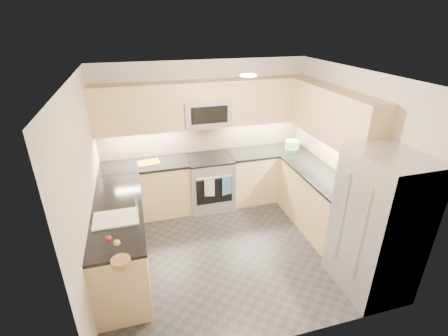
# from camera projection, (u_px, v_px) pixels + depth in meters

# --- Properties ---
(floor) EXTENTS (3.60, 3.20, 0.00)m
(floor) POSITION_uv_depth(u_px,v_px,m) (230.00, 247.00, 4.83)
(floor) COLOR #26262C
(floor) RESTS_ON ground
(ceiling) EXTENTS (3.60, 3.20, 0.02)m
(ceiling) POSITION_uv_depth(u_px,v_px,m) (232.00, 75.00, 3.77)
(ceiling) COLOR beige
(ceiling) RESTS_ON wall_back
(wall_back) EXTENTS (3.60, 0.02, 2.50)m
(wall_back) POSITION_uv_depth(u_px,v_px,m) (205.00, 134.00, 5.69)
(wall_back) COLOR beige
(wall_back) RESTS_ON floor
(wall_front) EXTENTS (3.60, 0.02, 2.50)m
(wall_front) POSITION_uv_depth(u_px,v_px,m) (283.00, 246.00, 2.90)
(wall_front) COLOR beige
(wall_front) RESTS_ON floor
(wall_left) EXTENTS (0.02, 3.20, 2.50)m
(wall_left) POSITION_uv_depth(u_px,v_px,m) (87.00, 190.00, 3.85)
(wall_left) COLOR beige
(wall_left) RESTS_ON floor
(wall_right) EXTENTS (0.02, 3.20, 2.50)m
(wall_right) POSITION_uv_depth(u_px,v_px,m) (349.00, 157.00, 4.74)
(wall_right) COLOR beige
(wall_right) RESTS_ON floor
(base_cab_back_left) EXTENTS (1.42, 0.60, 0.90)m
(base_cab_back_left) POSITION_uv_depth(u_px,v_px,m) (147.00, 190.00, 5.50)
(base_cab_back_left) COLOR #D5B880
(base_cab_back_left) RESTS_ON floor
(base_cab_back_right) EXTENTS (1.42, 0.60, 0.90)m
(base_cab_back_right) POSITION_uv_depth(u_px,v_px,m) (266.00, 175.00, 6.04)
(base_cab_back_right) COLOR #D5B880
(base_cab_back_right) RESTS_ON floor
(base_cab_right) EXTENTS (0.60, 1.70, 0.90)m
(base_cab_right) POSITION_uv_depth(u_px,v_px,m) (318.00, 202.00, 5.14)
(base_cab_right) COLOR #D5B880
(base_cab_right) RESTS_ON floor
(base_cab_peninsula) EXTENTS (0.60, 2.00, 0.90)m
(base_cab_peninsula) POSITION_uv_depth(u_px,v_px,m) (122.00, 240.00, 4.27)
(base_cab_peninsula) COLOR #D5B880
(base_cab_peninsula) RESTS_ON floor
(countertop_back_left) EXTENTS (1.42, 0.63, 0.04)m
(countertop_back_left) POSITION_uv_depth(u_px,v_px,m) (144.00, 165.00, 5.30)
(countertop_back_left) COLOR black
(countertop_back_left) RESTS_ON base_cab_back_left
(countertop_back_right) EXTENTS (1.42, 0.63, 0.04)m
(countertop_back_right) POSITION_uv_depth(u_px,v_px,m) (268.00, 151.00, 5.84)
(countertop_back_right) COLOR black
(countertop_back_right) RESTS_ON base_cab_back_right
(countertop_right) EXTENTS (0.63, 1.70, 0.04)m
(countertop_right) POSITION_uv_depth(u_px,v_px,m) (322.00, 176.00, 4.94)
(countertop_right) COLOR black
(countertop_right) RESTS_ON base_cab_right
(countertop_peninsula) EXTENTS (0.63, 2.00, 0.04)m
(countertop_peninsula) POSITION_uv_depth(u_px,v_px,m) (117.00, 210.00, 4.07)
(countertop_peninsula) COLOR black
(countertop_peninsula) RESTS_ON base_cab_peninsula
(upper_cab_back) EXTENTS (3.60, 0.35, 0.75)m
(upper_cab_back) POSITION_uv_depth(u_px,v_px,m) (206.00, 104.00, 5.30)
(upper_cab_back) COLOR #D5B880
(upper_cab_back) RESTS_ON wall_back
(upper_cab_right) EXTENTS (0.35, 1.95, 0.75)m
(upper_cab_right) POSITION_uv_depth(u_px,v_px,m) (333.00, 115.00, 4.69)
(upper_cab_right) COLOR #D5B880
(upper_cab_right) RESTS_ON wall_right
(backsplash_back) EXTENTS (3.60, 0.01, 0.51)m
(backsplash_back) POSITION_uv_depth(u_px,v_px,m) (205.00, 137.00, 5.71)
(backsplash_back) COLOR tan
(backsplash_back) RESTS_ON wall_back
(backsplash_right) EXTENTS (0.01, 2.30, 0.51)m
(backsplash_right) POSITION_uv_depth(u_px,v_px,m) (331.00, 150.00, 5.16)
(backsplash_right) COLOR tan
(backsplash_right) RESTS_ON wall_right
(gas_range) EXTENTS (0.76, 0.65, 0.91)m
(gas_range) POSITION_uv_depth(u_px,v_px,m) (210.00, 182.00, 5.75)
(gas_range) COLOR #A8ABB0
(gas_range) RESTS_ON floor
(range_cooktop) EXTENTS (0.76, 0.65, 0.03)m
(range_cooktop) POSITION_uv_depth(u_px,v_px,m) (209.00, 158.00, 5.55)
(range_cooktop) COLOR black
(range_cooktop) RESTS_ON gas_range
(oven_door_glass) EXTENTS (0.62, 0.02, 0.45)m
(oven_door_glass) POSITION_uv_depth(u_px,v_px,m) (214.00, 191.00, 5.46)
(oven_door_glass) COLOR black
(oven_door_glass) RESTS_ON gas_range
(oven_handle) EXTENTS (0.60, 0.02, 0.02)m
(oven_handle) POSITION_uv_depth(u_px,v_px,m) (215.00, 177.00, 5.33)
(oven_handle) COLOR #B2B5BA
(oven_handle) RESTS_ON gas_range
(microwave) EXTENTS (0.76, 0.40, 0.40)m
(microwave) POSITION_uv_depth(u_px,v_px,m) (207.00, 112.00, 5.33)
(microwave) COLOR #A9ACB1
(microwave) RESTS_ON upper_cab_back
(microwave_door) EXTENTS (0.60, 0.01, 0.28)m
(microwave_door) POSITION_uv_depth(u_px,v_px,m) (210.00, 115.00, 5.15)
(microwave_door) COLOR black
(microwave_door) RESTS_ON microwave
(refrigerator) EXTENTS (0.70, 0.90, 1.80)m
(refrigerator) POSITION_uv_depth(u_px,v_px,m) (378.00, 225.00, 3.80)
(refrigerator) COLOR #ADAEB5
(refrigerator) RESTS_ON floor
(fridge_handle_left) EXTENTS (0.02, 0.02, 1.20)m
(fridge_handle_left) POSITION_uv_depth(u_px,v_px,m) (361.00, 236.00, 3.53)
(fridge_handle_left) COLOR #B2B5BA
(fridge_handle_left) RESTS_ON refrigerator
(fridge_handle_right) EXTENTS (0.02, 0.02, 1.20)m
(fridge_handle_right) POSITION_uv_depth(u_px,v_px,m) (342.00, 218.00, 3.84)
(fridge_handle_right) COLOR #B2B5BA
(fridge_handle_right) RESTS_ON refrigerator
(sink_basin) EXTENTS (0.52, 0.38, 0.16)m
(sink_basin) POSITION_uv_depth(u_px,v_px,m) (117.00, 223.00, 3.87)
(sink_basin) COLOR white
(sink_basin) RESTS_ON base_cab_peninsula
(faucet) EXTENTS (0.03, 0.03, 0.28)m
(faucet) POSITION_uv_depth(u_px,v_px,m) (137.00, 206.00, 3.85)
(faucet) COLOR silver
(faucet) RESTS_ON countertop_peninsula
(utensil_bowl) EXTENTS (0.31, 0.31, 0.15)m
(utensil_bowl) POSITION_uv_depth(u_px,v_px,m) (292.00, 145.00, 5.88)
(utensil_bowl) COLOR #69C253
(utensil_bowl) RESTS_ON countertop_back_right
(cutting_board) EXTENTS (0.38, 0.29, 0.01)m
(cutting_board) POSITION_uv_depth(u_px,v_px,m) (149.00, 163.00, 5.32)
(cutting_board) COLOR orange
(cutting_board) RESTS_ON countertop_back_left
(fruit_basket) EXTENTS (0.19, 0.19, 0.07)m
(fruit_basket) POSITION_uv_depth(u_px,v_px,m) (121.00, 262.00, 3.11)
(fruit_basket) COLOR #A17C4B
(fruit_basket) RESTS_ON countertop_peninsula
(fruit_apple) EXTENTS (0.06, 0.06, 0.06)m
(fruit_apple) POSITION_uv_depth(u_px,v_px,m) (109.00, 238.00, 3.32)
(fruit_apple) COLOR #B31424
(fruit_apple) RESTS_ON fruit_basket
(fruit_pear) EXTENTS (0.06, 0.06, 0.06)m
(fruit_pear) POSITION_uv_depth(u_px,v_px,m) (117.00, 243.00, 3.25)
(fruit_pear) COLOR #64BC50
(fruit_pear) RESTS_ON fruit_basket
(dish_towel_check) EXTENTS (0.16, 0.05, 0.31)m
(dish_towel_check) POSITION_uv_depth(u_px,v_px,m) (210.00, 188.00, 5.36)
(dish_towel_check) COLOR white
(dish_towel_check) RESTS_ON oven_handle
(dish_towel_blue) EXTENTS (0.18, 0.06, 0.34)m
(dish_towel_blue) POSITION_uv_depth(u_px,v_px,m) (227.00, 186.00, 5.43)
(dish_towel_blue) COLOR #2F5581
(dish_towel_blue) RESTS_ON oven_handle
(fruit_orange) EXTENTS (0.07, 0.07, 0.07)m
(fruit_orange) POSITION_uv_depth(u_px,v_px,m) (117.00, 243.00, 3.26)
(fruit_orange) COLOR orange
(fruit_orange) RESTS_ON fruit_basket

